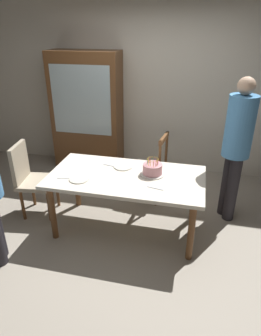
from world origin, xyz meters
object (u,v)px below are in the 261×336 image
at_px(birthday_cake, 152,169).
at_px(person_guest, 237,143).
at_px(chair_spindle_back, 150,168).
at_px(china_cabinet, 87,113).
at_px(dining_table, 126,182).
at_px(chair_upholstered, 30,176).
at_px(plate_far_side, 123,167).
at_px(plate_near_celebrant, 79,179).

relative_size(birthday_cake, person_guest, 0.16).
relative_size(chair_spindle_back, china_cabinet, 0.50).
bearing_deg(chair_spindle_back, dining_table, -101.10).
relative_size(birthday_cake, chair_upholstered, 0.29).
bearing_deg(plate_far_side, birthday_cake, -16.10).
bearing_deg(dining_table, birthday_cake, 19.33).
bearing_deg(dining_table, chair_upholstered, 177.06).
bearing_deg(person_guest, birthday_cake, -153.59).
distance_m(plate_near_celebrant, chair_upholstered, 0.85).
bearing_deg(dining_table, plate_near_celebrant, -156.82).
distance_m(plate_far_side, person_guest, 1.35).
distance_m(plate_far_side, chair_upholstered, 1.19).
relative_size(chair_upholstered, china_cabinet, 0.50).
xyz_separation_m(plate_near_celebrant, person_guest, (1.67, 0.75, 0.28)).
height_order(person_guest, china_cabinet, china_cabinet).
height_order(plate_near_celebrant, china_cabinet, china_cabinet).
relative_size(dining_table, chair_upholstered, 1.83).
bearing_deg(plate_far_side, person_guest, 15.13).
height_order(plate_near_celebrant, person_guest, person_guest).
bearing_deg(chair_spindle_back, plate_far_side, -112.80).
distance_m(chair_upholstered, china_cabinet, 1.57).
bearing_deg(plate_far_side, chair_upholstered, -173.18).
relative_size(dining_table, plate_far_side, 7.89).
xyz_separation_m(chair_upholstered, person_guest, (2.44, 0.48, 0.47)).
height_order(plate_near_celebrant, chair_spindle_back, chair_spindle_back).
height_order(plate_near_celebrant, plate_far_side, same).
xyz_separation_m(birthday_cake, chair_upholstered, (-1.54, -0.03, -0.25)).
height_order(plate_far_side, china_cabinet, china_cabinet).
relative_size(dining_table, birthday_cake, 6.20).
relative_size(plate_near_celebrant, plate_far_side, 1.00).
bearing_deg(chair_spindle_back, chair_upholstered, -153.36).
xyz_separation_m(plate_near_celebrant, plate_far_side, (0.39, 0.41, 0.00)).
distance_m(dining_table, person_guest, 1.36).
bearing_deg(plate_near_celebrant, plate_far_side, 46.31).
relative_size(birthday_cake, plate_far_side, 1.27).
bearing_deg(person_guest, chair_spindle_back, 167.95).
xyz_separation_m(dining_table, chair_upholstered, (-1.26, 0.06, -0.11)).
xyz_separation_m(birthday_cake, china_cabinet, (-1.31, 1.46, 0.17)).
distance_m(dining_table, chair_spindle_back, 0.81).
bearing_deg(plate_near_celebrant, dining_table, 23.18).
relative_size(plate_near_celebrant, china_cabinet, 0.12).
distance_m(plate_near_celebrant, china_cabinet, 1.86).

